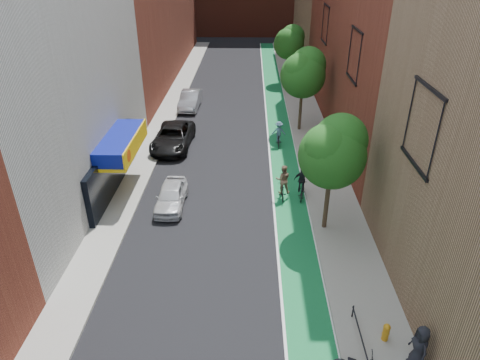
# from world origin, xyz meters

# --- Properties ---
(bike_lane) EXTENTS (2.00, 68.00, 0.01)m
(bike_lane) POSITION_xyz_m (4.00, 26.00, 0.01)
(bike_lane) COLOR #12682C
(bike_lane) RESTS_ON ground
(sidewalk_left) EXTENTS (2.00, 68.00, 0.15)m
(sidewalk_left) POSITION_xyz_m (-6.00, 26.00, 0.07)
(sidewalk_left) COLOR gray
(sidewalk_left) RESTS_ON ground
(sidewalk_right) EXTENTS (3.00, 68.00, 0.15)m
(sidewalk_right) POSITION_xyz_m (6.50, 26.00, 0.07)
(sidewalk_right) COLOR gray
(sidewalk_right) RESTS_ON ground
(building_left_white) EXTENTS (8.00, 20.00, 12.00)m
(building_left_white) POSITION_xyz_m (-11.00, 14.00, 6.00)
(building_left_white) COLOR silver
(building_left_white) RESTS_ON ground
(tree_near) EXTENTS (3.40, 3.36, 6.42)m
(tree_near) POSITION_xyz_m (5.65, 10.02, 4.66)
(tree_near) COLOR #332619
(tree_near) RESTS_ON ground
(tree_mid) EXTENTS (3.55, 3.53, 6.74)m
(tree_mid) POSITION_xyz_m (5.65, 24.02, 4.89)
(tree_mid) COLOR #332619
(tree_mid) RESTS_ON ground
(tree_far) EXTENTS (3.30, 3.25, 6.21)m
(tree_far) POSITION_xyz_m (5.65, 38.02, 4.50)
(tree_far) COLOR #332619
(tree_far) RESTS_ON ground
(parked_car_white) EXTENTS (1.60, 3.96, 1.35)m
(parked_car_white) POSITION_xyz_m (-3.00, 12.12, 0.68)
(parked_car_white) COLOR silver
(parked_car_white) RESTS_ON ground
(parked_car_black) EXTENTS (2.89, 5.89, 1.61)m
(parked_car_black) POSITION_xyz_m (-4.25, 20.51, 0.80)
(parked_car_black) COLOR black
(parked_car_black) RESTS_ON ground
(parked_car_silver) EXTENTS (1.86, 4.86, 1.58)m
(parked_car_silver) POSITION_xyz_m (-4.08, 29.44, 0.79)
(parked_car_silver) COLOR #9B9FA3
(parked_car_silver) RESTS_ON ground
(cyclist_lane_near) EXTENTS (0.89, 1.59, 2.17)m
(cyclist_lane_near) POSITION_xyz_m (3.54, 13.18, 0.96)
(cyclist_lane_near) COLOR black
(cyclist_lane_near) RESTS_ON ground
(cyclist_lane_mid) EXTENTS (1.01, 1.74, 1.99)m
(cyclist_lane_mid) POSITION_xyz_m (4.70, 13.29, 0.75)
(cyclist_lane_mid) COLOR black
(cyclist_lane_mid) RESTS_ON ground
(cyclist_lane_far) EXTENTS (1.03, 1.60, 1.94)m
(cyclist_lane_far) POSITION_xyz_m (3.71, 20.92, 0.87)
(cyclist_lane_far) COLOR black
(cyclist_lane_far) RESTS_ON ground
(pedestrian) EXTENTS (0.72, 0.97, 1.82)m
(pedestrian) POSITION_xyz_m (7.60, 1.38, 1.06)
(pedestrian) COLOR black
(pedestrian) RESTS_ON sidewalk_right
(fire_hydrant) EXTENTS (0.27, 0.27, 0.79)m
(fire_hydrant) POSITION_xyz_m (6.81, 2.48, 0.57)
(fire_hydrant) COLOR orange
(fire_hydrant) RESTS_ON sidewalk_right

